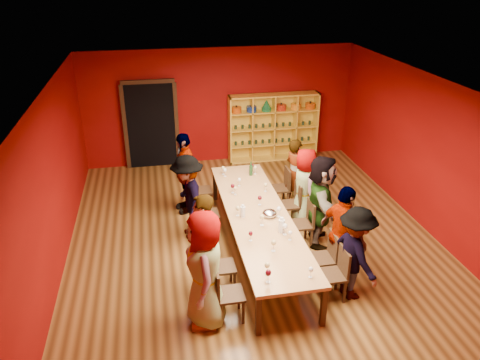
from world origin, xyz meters
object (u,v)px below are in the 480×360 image
object	(u,v)px
person_left_3	(188,197)
chair_person_right_0	(337,271)
chair_person_left_0	(224,292)
person_right_4	(295,173)
person_left_0	(205,270)
person_right_3	(305,187)
person_left_1	(202,245)
chair_person_right_1	(326,255)
person_right_2	(321,201)
person_left_4	(185,173)
person_right_1	(343,234)
chair_person_right_2	(305,221)
shelving_unit	(273,124)
chair_person_right_3	(292,202)
chair_person_right_4	(282,185)
chair_person_left_3	(204,211)
person_right_0	(355,254)
chair_person_left_1	(217,264)
spittoon_bowl	(270,213)
chair_person_left_4	(198,188)
tasting_table	(258,217)
wine_bottle	(251,170)

from	to	relation	value
person_left_3	chair_person_right_0	xyz separation A→B (m)	(2.11, -2.33, -0.35)
chair_person_left_0	person_right_4	distance (m)	3.93
person_left_0	person_right_3	xyz separation A→B (m)	(2.34, 2.56, -0.12)
person_left_1	chair_person_right_1	world-z (taller)	person_left_1
chair_person_left_0	person_right_2	xyz separation A→B (m)	(2.11, 1.76, 0.40)
chair_person_left_0	person_left_4	world-z (taller)	person_left_4
person_right_1	chair_person_right_2	xyz separation A→B (m)	(-0.26, 1.14, -0.36)
chair_person_right_0	person_right_4	xyz separation A→B (m)	(0.27, 3.16, 0.28)
shelving_unit	chair_person_right_3	world-z (taller)	shelving_unit
chair_person_right_4	person_right_3	bearing A→B (deg)	-72.54
chair_person_left_3	person_right_0	xyz separation A→B (m)	(2.10, -2.33, 0.30)
person_right_0	chair_person_left_3	bearing A→B (deg)	31.02
chair_person_left_1	person_right_2	world-z (taller)	person_right_2
person_left_1	chair_person_left_3	distance (m)	1.84
chair_person_right_0	chair_person_right_2	size ratio (longest dim) A/B	1.00
chair_person_right_2	person_right_3	xyz separation A→B (m)	(0.24, 0.80, 0.31)
chair_person_left_3	spittoon_bowl	world-z (taller)	chair_person_left_3
chair_person_left_0	chair_person_left_1	size ratio (longest dim) A/B	1.00
person_left_1	person_right_2	bearing A→B (deg)	130.34
person_left_0	chair_person_left_4	world-z (taller)	person_left_0
chair_person_left_1	person_right_4	size ratio (longest dim) A/B	0.57
tasting_table	chair_person_left_1	size ratio (longest dim) A/B	5.06
chair_person_right_2	person_right_2	xyz separation A→B (m)	(0.29, 0.00, 0.40)
person_right_3	wine_bottle	world-z (taller)	person_right_3
chair_person_right_0	chair_person_right_1	world-z (taller)	same
chair_person_right_2	person_right_1	bearing A→B (deg)	-76.92
tasting_table	shelving_unit	size ratio (longest dim) A/B	1.88
chair_person_right_0	person_right_0	bearing A→B (deg)	0.00
chair_person_left_1	person_left_3	distance (m)	1.84
wine_bottle	chair_person_left_4	bearing A→B (deg)	174.74
tasting_table	chair_person_right_4	size ratio (longest dim) A/B	5.06
person_left_4	wine_bottle	bearing A→B (deg)	75.57
chair_person_left_3	person_right_4	size ratio (longest dim) A/B	0.57
person_left_3	chair_person_right_4	bearing A→B (deg)	106.09
person_left_3	person_right_0	size ratio (longest dim) A/B	1.06
person_left_0	person_right_0	size ratio (longest dim) A/B	1.17
chair_person_right_1	person_right_1	xyz separation A→B (m)	(0.26, 0.00, 0.36)
chair_person_left_4	person_right_0	size ratio (longest dim) A/B	0.56
chair_person_right_2	person_right_4	world-z (taller)	person_right_4
chair_person_right_1	person_right_1	bearing A→B (deg)	0.00
chair_person_right_1	chair_person_right_0	bearing A→B (deg)	-90.00
chair_person_left_0	chair_person_left_4	bearing A→B (deg)	90.00
chair_person_right_2	person_right_2	world-z (taller)	person_right_2
tasting_table	spittoon_bowl	xyz separation A→B (m)	(0.18, -0.12, 0.11)
person_right_2	chair_person_right_4	bearing A→B (deg)	24.05
chair_person_left_3	person_left_3	distance (m)	0.45
person_left_0	person_right_1	bearing A→B (deg)	107.78
shelving_unit	chair_person_left_4	size ratio (longest dim) A/B	2.70
person_left_4	wine_bottle	xyz separation A→B (m)	(1.41, -0.11, -0.01)
chair_person_left_3	spittoon_bowl	distance (m)	1.43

